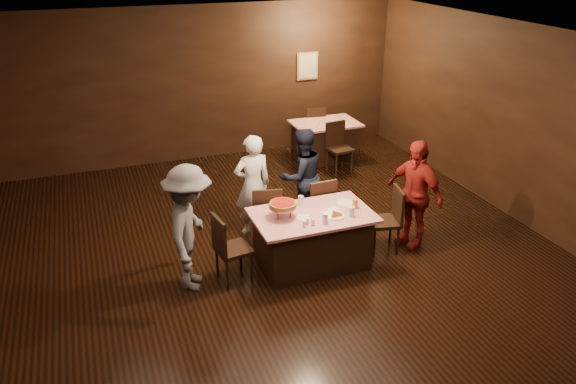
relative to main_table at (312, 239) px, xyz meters
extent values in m
plane|color=black|center=(-0.42, -0.40, -0.39)|extent=(10.00, 10.00, 0.00)
cube|color=silver|center=(-0.42, -0.40, 2.62)|extent=(8.00, 10.00, 0.04)
cube|color=black|center=(-0.42, 4.60, 1.11)|extent=(8.00, 0.04, 3.00)
cube|color=black|center=(3.58, -0.40, 1.11)|extent=(0.04, 10.00, 3.00)
cube|color=tan|center=(1.78, 4.57, 1.31)|extent=(0.46, 0.03, 0.56)
cube|color=beige|center=(1.78, 4.54, 1.31)|extent=(0.38, 0.01, 0.48)
cube|color=#A60B15|center=(0.00, 0.00, 0.00)|extent=(1.60, 1.00, 0.77)
cube|color=#A81A0B|center=(1.79, 3.61, 0.00)|extent=(1.30, 0.90, 0.77)
cube|color=black|center=(-0.40, 0.75, 0.09)|extent=(0.50, 0.50, 0.95)
cube|color=black|center=(0.40, 0.75, 0.09)|extent=(0.44, 0.44, 0.95)
cube|color=black|center=(-1.10, 0.00, 0.09)|extent=(0.48, 0.48, 0.95)
cube|color=black|center=(1.10, 0.00, 0.09)|extent=(0.50, 0.50, 0.95)
cube|color=black|center=(1.79, 2.91, 0.09)|extent=(0.47, 0.47, 0.95)
cube|color=black|center=(1.79, 4.21, 0.09)|extent=(0.47, 0.47, 0.95)
imported|color=silver|center=(-0.47, 1.16, 0.40)|extent=(0.59, 0.41, 1.56)
imported|color=black|center=(0.35, 1.25, 0.38)|extent=(0.84, 0.70, 1.53)
imported|color=slate|center=(-1.63, 0.06, 0.45)|extent=(0.96, 1.22, 1.66)
imported|color=maroon|center=(1.57, 0.02, 0.42)|extent=(0.68, 1.02, 1.61)
cylinder|color=black|center=(-0.40, 0.15, 0.46)|extent=(0.01, 0.01, 0.15)
cylinder|color=black|center=(-0.49, 0.00, 0.46)|extent=(0.01, 0.01, 0.15)
cylinder|color=black|center=(-0.31, 0.00, 0.46)|extent=(0.01, 0.01, 0.15)
cylinder|color=silver|center=(-0.40, 0.05, 0.54)|extent=(0.38, 0.38, 0.01)
cylinder|color=#B27233|center=(-0.40, 0.05, 0.57)|extent=(0.35, 0.35, 0.05)
cylinder|color=#A5140C|center=(-0.40, 0.05, 0.60)|extent=(0.30, 0.30, 0.01)
cylinder|color=white|center=(0.25, -0.18, 0.39)|extent=(0.25, 0.25, 0.01)
cylinder|color=#B27233|center=(0.25, -0.18, 0.42)|extent=(0.18, 0.18, 0.04)
cylinder|color=#A5140C|center=(0.25, -0.18, 0.44)|extent=(0.14, 0.14, 0.01)
cylinder|color=white|center=(0.55, 0.15, 0.39)|extent=(0.25, 0.25, 0.01)
cylinder|color=silver|center=(0.05, -0.30, 0.46)|extent=(0.08, 0.08, 0.14)
cylinder|color=silver|center=(0.45, -0.25, 0.46)|extent=(0.08, 0.08, 0.14)
cylinder|color=#BF7F26|center=(0.60, -0.05, 0.46)|extent=(0.08, 0.08, 0.14)
cylinder|color=silver|center=(-0.05, 0.30, 0.46)|extent=(0.08, 0.08, 0.14)
cylinder|color=silver|center=(-0.18, -0.25, 0.43)|extent=(0.04, 0.04, 0.08)
cylinder|color=silver|center=(-0.18, -0.25, 0.47)|extent=(0.05, 0.05, 0.02)
cylinder|color=silver|center=(-0.12, -0.30, 0.43)|extent=(0.04, 0.04, 0.08)
cylinder|color=silver|center=(-0.12, -0.30, 0.47)|extent=(0.05, 0.05, 0.02)
cylinder|color=silver|center=(-0.24, -0.30, 0.43)|extent=(0.04, 0.04, 0.08)
cylinder|color=silver|center=(-0.24, -0.30, 0.47)|extent=(0.05, 0.05, 0.02)
cube|color=white|center=(0.30, 0.00, 0.39)|extent=(0.19, 0.19, 0.01)
cube|color=white|center=(-0.15, -0.05, 0.39)|extent=(0.21, 0.21, 0.01)
camera|label=1|loc=(-2.64, -6.13, 3.75)|focal=35.00mm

